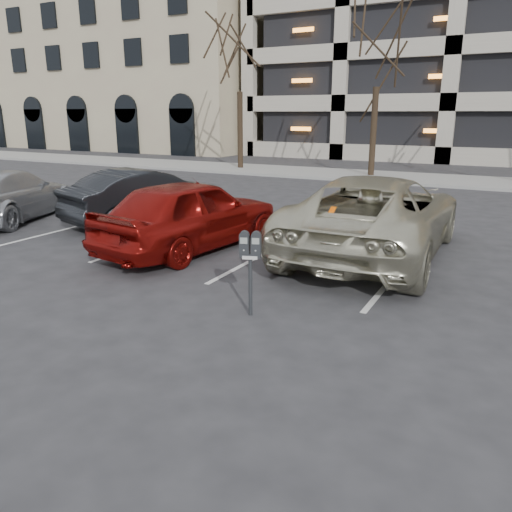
{
  "coord_description": "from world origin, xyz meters",
  "views": [
    {
      "loc": [
        3.24,
        -7.18,
        2.89
      ],
      "look_at": [
        0.02,
        -1.12,
        0.92
      ],
      "focal_mm": 35.0,
      "sensor_mm": 36.0,
      "label": 1
    }
  ],
  "objects_px": {
    "suv_silver": "(375,215)",
    "car_silver": "(7,195)",
    "parking_meter": "(250,253)",
    "car_red": "(191,214)",
    "car_dark": "(146,196)",
    "tree_b": "(380,27)",
    "tree_a": "(239,41)"
  },
  "relations": [
    {
      "from": "suv_silver",
      "to": "car_silver",
      "type": "relative_size",
      "value": 1.25
    },
    {
      "from": "parking_meter",
      "to": "tree_a",
      "type": "bearing_deg",
      "value": 100.53
    },
    {
      "from": "car_silver",
      "to": "car_dark",
      "type": "bearing_deg",
      "value": -178.02
    },
    {
      "from": "tree_b",
      "to": "parking_meter",
      "type": "distance_m",
      "value": 18.24
    },
    {
      "from": "car_dark",
      "to": "suv_silver",
      "type": "bearing_deg",
      "value": -165.9
    },
    {
      "from": "car_silver",
      "to": "tree_a",
      "type": "bearing_deg",
      "value": -108.96
    },
    {
      "from": "parking_meter",
      "to": "car_red",
      "type": "height_order",
      "value": "car_red"
    },
    {
      "from": "parking_meter",
      "to": "suv_silver",
      "type": "bearing_deg",
      "value": 60.69
    },
    {
      "from": "tree_b",
      "to": "suv_silver",
      "type": "bearing_deg",
      "value": -74.31
    },
    {
      "from": "parking_meter",
      "to": "tree_b",
      "type": "bearing_deg",
      "value": 80.15
    },
    {
      "from": "tree_b",
      "to": "car_silver",
      "type": "height_order",
      "value": "tree_b"
    },
    {
      "from": "car_dark",
      "to": "tree_b",
      "type": "bearing_deg",
      "value": -85.32
    },
    {
      "from": "tree_a",
      "to": "parking_meter",
      "type": "xyz_separation_m",
      "value": [
        9.94,
        -17.14,
        -5.37
      ]
    },
    {
      "from": "car_dark",
      "to": "tree_a",
      "type": "bearing_deg",
      "value": -54.6
    },
    {
      "from": "car_dark",
      "to": "car_silver",
      "type": "relative_size",
      "value": 0.91
    },
    {
      "from": "suv_silver",
      "to": "car_silver",
      "type": "height_order",
      "value": "suv_silver"
    },
    {
      "from": "suv_silver",
      "to": "car_red",
      "type": "xyz_separation_m",
      "value": [
        -3.64,
        -1.44,
        -0.05
      ]
    },
    {
      "from": "tree_a",
      "to": "car_silver",
      "type": "relative_size",
      "value": 1.8
    },
    {
      "from": "tree_a",
      "to": "suv_silver",
      "type": "relative_size",
      "value": 1.44
    },
    {
      "from": "parking_meter",
      "to": "suv_silver",
      "type": "relative_size",
      "value": 0.21
    },
    {
      "from": "suv_silver",
      "to": "parking_meter",
      "type": "bearing_deg",
      "value": 78.96
    },
    {
      "from": "car_red",
      "to": "tree_a",
      "type": "bearing_deg",
      "value": -56.52
    },
    {
      "from": "suv_silver",
      "to": "car_dark",
      "type": "bearing_deg",
      "value": -3.96
    },
    {
      "from": "parking_meter",
      "to": "car_red",
      "type": "xyz_separation_m",
      "value": [
        -2.93,
        2.7,
        -0.17
      ]
    },
    {
      "from": "tree_b",
      "to": "car_dark",
      "type": "bearing_deg",
      "value": -102.07
    },
    {
      "from": "tree_a",
      "to": "suv_silver",
      "type": "xyz_separation_m",
      "value": [
        10.65,
        -12.99,
        -5.49
      ]
    },
    {
      "from": "suv_silver",
      "to": "car_dark",
      "type": "distance_m",
      "value": 6.37
    },
    {
      "from": "tree_b",
      "to": "suv_silver",
      "type": "distance_m",
      "value": 14.62
    },
    {
      "from": "suv_silver",
      "to": "tree_a",
      "type": "bearing_deg",
      "value": -51.97
    },
    {
      "from": "car_silver",
      "to": "suv_silver",
      "type": "bearing_deg",
      "value": 165.56
    },
    {
      "from": "parking_meter",
      "to": "car_dark",
      "type": "height_order",
      "value": "car_dark"
    },
    {
      "from": "tree_a",
      "to": "tree_b",
      "type": "relative_size",
      "value": 0.98
    }
  ]
}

